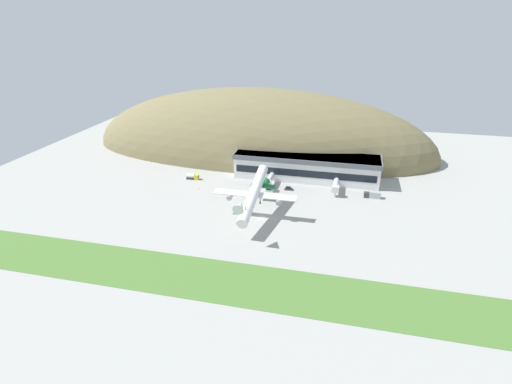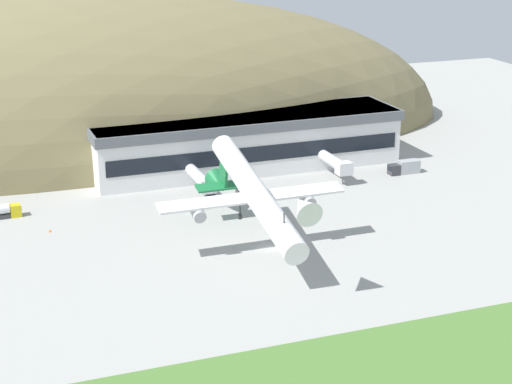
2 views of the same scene
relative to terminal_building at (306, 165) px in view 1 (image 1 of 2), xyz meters
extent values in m
plane|color=#9E9E99|center=(-13.00, -49.23, -7.43)|extent=(319.39, 319.39, 0.00)
cube|color=#4C7533|center=(-13.00, -95.19, -7.39)|extent=(287.45, 22.46, 0.08)
ellipsoid|color=olive|center=(-34.44, 39.26, -7.43)|extent=(216.43, 82.40, 78.33)
cube|color=silver|center=(0.00, 0.02, -0.88)|extent=(74.19, 17.28, 13.11)
cube|color=#565B60|center=(0.00, 0.02, 4.50)|extent=(75.39, 18.48, 2.36)
cube|color=black|center=(0.00, -8.67, -1.53)|extent=(71.22, 0.16, 3.67)
cylinder|color=silver|center=(-16.43, -14.91, -3.43)|extent=(2.60, 12.58, 2.60)
cube|color=silver|center=(-16.43, -21.21, -3.43)|extent=(3.38, 2.86, 2.86)
cylinder|color=slate|center=(-16.43, -20.71, -5.43)|extent=(0.36, 0.36, 4.00)
cylinder|color=silver|center=(16.33, -14.36, -3.43)|extent=(2.60, 11.47, 2.60)
cube|color=silver|center=(16.33, -20.10, -3.43)|extent=(3.38, 2.86, 2.86)
cylinder|color=slate|center=(16.33, -19.60, -5.43)|extent=(0.36, 0.36, 4.00)
cylinder|color=white|center=(-16.28, -50.50, 3.99)|extent=(4.39, 38.68, 12.65)
cone|color=white|center=(-16.28, -71.72, 8.69)|extent=(4.30, 5.65, 5.25)
cone|color=#196B38|center=(-16.28, -28.84, -0.81)|extent=(4.30, 6.51, 5.44)
cube|color=#196B38|center=(-16.28, -32.28, 4.39)|extent=(0.50, 5.78, 9.52)
cube|color=#196B38|center=(-16.28, -32.06, -0.10)|extent=(11.42, 3.08, 1.02)
cube|color=white|center=(-16.28, -48.61, 2.80)|extent=(35.37, 3.61, 1.22)
cylinder|color=#9E9EA3|center=(-26.89, -49.14, 1.37)|extent=(2.30, 4.01, 3.02)
cylinder|color=#9E9EA3|center=(-5.67, -49.14, 1.37)|extent=(2.30, 4.01, 3.02)
cylinder|color=#2D2D2D|center=(-18.69, -48.61, 0.49)|extent=(0.28, 0.28, 2.20)
cylinder|color=#2D2D2D|center=(-18.69, -48.61, -0.61)|extent=(0.45, 1.10, 1.10)
cylinder|color=#2D2D2D|center=(-13.86, -48.61, 0.49)|extent=(0.28, 0.28, 2.20)
cylinder|color=#2D2D2D|center=(-13.86, -48.61, -0.61)|extent=(0.45, 1.10, 1.10)
cylinder|color=#2D2D2D|center=(-16.28, -63.70, 3.95)|extent=(0.22, 0.22, 1.98)
cylinder|color=#2D2D2D|center=(-16.28, -63.70, 2.96)|extent=(0.30, 0.82, 0.82)
cube|color=#333338|center=(-6.40, -17.27, -6.99)|extent=(4.19, 2.07, 0.89)
cube|color=black|center=(-6.60, -17.29, -6.18)|extent=(2.33, 1.70, 0.73)
cube|color=silver|center=(-15.53, -21.31, -6.97)|extent=(4.37, 1.85, 0.92)
cube|color=black|center=(-15.75, -21.31, -6.13)|extent=(2.41, 1.56, 0.75)
cube|color=gold|center=(-55.67, -14.97, -6.16)|extent=(2.26, 2.36, 2.55)
cube|color=black|center=(-54.60, -14.89, -5.70)|extent=(0.22, 1.88, 1.12)
cube|color=#38383D|center=(-58.95, -15.21, -6.98)|extent=(4.60, 2.32, 0.90)
cylinder|color=silver|center=(-58.95, -15.21, -5.48)|extent=(4.38, 2.41, 2.10)
cube|color=#333338|center=(30.98, -17.14, -6.21)|extent=(2.48, 2.53, 2.45)
cube|color=black|center=(29.73, -17.12, -5.77)|extent=(0.11, 2.12, 1.08)
cube|color=#999EA3|center=(34.79, -17.20, -5.87)|extent=(5.22, 2.58, 3.11)
cube|color=orange|center=(-50.28, -26.37, -7.42)|extent=(0.52, 0.52, 0.03)
cone|color=orange|center=(-50.28, -26.37, -7.13)|extent=(0.40, 0.40, 0.55)
camera|label=1|loc=(19.33, -196.96, 72.86)|focal=28.00mm
camera|label=2|loc=(-66.98, -186.17, 53.63)|focal=60.00mm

